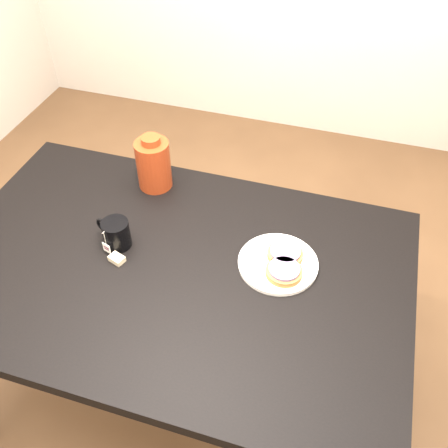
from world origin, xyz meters
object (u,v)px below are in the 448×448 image
object	(u,v)px
plate	(278,263)
bagel_package	(154,164)
table	(174,283)
mug	(116,233)
bagel_back	(285,254)
teabag_pouch	(117,259)
bagel_front	(284,271)

from	to	relation	value
plate	bagel_package	distance (m)	0.55
table	mug	world-z (taller)	mug
plate	bagel_package	size ratio (longest dim) A/B	1.20
bagel_back	teabag_pouch	xyz separation A→B (m)	(-0.48, -0.15, -0.02)
table	bagel_back	distance (m)	0.35
table	mug	bearing A→B (deg)	170.55
table	plate	size ratio (longest dim) A/B	5.89
teabag_pouch	bagel_package	size ratio (longest dim) A/B	0.23
table	bagel_package	size ratio (longest dim) A/B	7.05
bagel_front	mug	distance (m)	0.52
table	bagel_back	size ratio (longest dim) A/B	12.76
plate	mug	size ratio (longest dim) A/B	1.80
plate	mug	distance (m)	0.50
bagel_back	teabag_pouch	world-z (taller)	bagel_back
plate	bagel_package	world-z (taller)	bagel_package
bagel_front	bagel_package	distance (m)	0.59
bagel_back	bagel_package	distance (m)	0.55
bagel_front	mug	bearing A→B (deg)	-177.58
teabag_pouch	plate	bearing A→B (deg)	15.22
bagel_front	bagel_package	bearing A→B (deg)	151.53
table	bagel_back	xyz separation A→B (m)	(0.31, 0.12, 0.11)
bagel_front	table	bearing A→B (deg)	-170.63
plate	bagel_front	distance (m)	0.05
bagel_back	plate	bearing A→B (deg)	-117.85
plate	bagel_front	world-z (taller)	bagel_front
bagel_back	mug	distance (m)	0.51
teabag_pouch	table	bearing A→B (deg)	11.06
plate	mug	bearing A→B (deg)	-172.77
bagel_back	bagel_front	distance (m)	0.07
bagel_package	bagel_back	bearing A→B (deg)	-22.81
table	plate	world-z (taller)	plate
table	bagel_front	distance (m)	0.35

